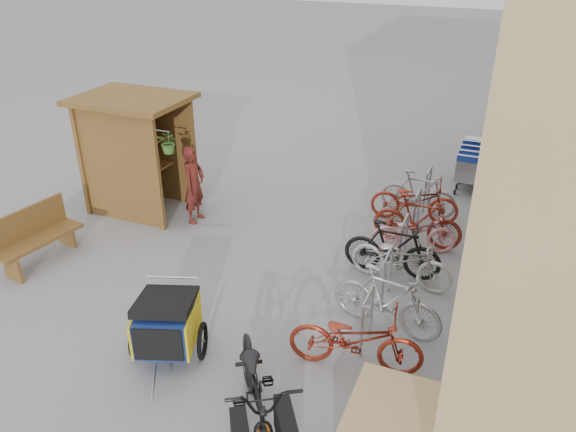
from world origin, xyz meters
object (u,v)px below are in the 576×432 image
at_px(bike_3, 393,249).
at_px(bike_6, 415,200).
at_px(bike_0, 356,339).
at_px(bike_4, 414,232).
at_px(child_trailer, 167,322).
at_px(shopping_carts, 472,159).
at_px(person_kiosk, 194,184).
at_px(pallet_stack, 392,419).
at_px(kiosk, 132,138).
at_px(bench, 34,236).
at_px(bike_1, 387,300).
at_px(cargo_bike, 258,396).
at_px(bike_5, 418,220).
at_px(bike_2, 401,259).
at_px(bike_7, 419,193).

distance_m(bike_3, bike_6, 2.13).
relative_size(bike_0, bike_4, 1.17).
bearing_deg(child_trailer, bike_0, -3.02).
height_order(shopping_carts, person_kiosk, person_kiosk).
distance_m(shopping_carts, bike_4, 3.73).
relative_size(pallet_stack, bike_4, 0.79).
distance_m(kiosk, bench, 2.71).
bearing_deg(pallet_stack, kiosk, 148.34).
relative_size(person_kiosk, bike_6, 0.91).
bearing_deg(shopping_carts, child_trailer, -112.16).
distance_m(shopping_carts, bike_1, 6.08).
xyz_separation_m(kiosk, cargo_bike, (4.85, -4.47, -0.97)).
xyz_separation_m(bike_1, bike_5, (-0.07, 2.68, -0.01)).
distance_m(pallet_stack, bench, 6.83).
relative_size(child_trailer, bike_5, 1.04).
height_order(bike_4, bike_5, bike_5).
bearing_deg(bike_5, shopping_carts, -8.63).
bearing_deg(bike_2, bike_3, 50.82).
xyz_separation_m(bench, cargo_bike, (5.25, -2.00, 0.07)).
relative_size(person_kiosk, bike_0, 0.88).
height_order(bike_3, bike_4, bike_3).
bearing_deg(person_kiosk, child_trailer, -155.93).
distance_m(pallet_stack, shopping_carts, 7.93).
distance_m(cargo_bike, person_kiosk, 5.63).
xyz_separation_m(pallet_stack, bike_6, (-0.83, 5.48, 0.24)).
distance_m(child_trailer, cargo_bike, 1.89).
relative_size(kiosk, child_trailer, 1.46).
height_order(pallet_stack, bike_2, bike_2).
xyz_separation_m(shopping_carts, child_trailer, (-3.15, -7.74, -0.03)).
relative_size(bike_2, bike_4, 1.13).
bearing_deg(bike_2, bike_5, 6.79).
bearing_deg(shopping_carts, person_kiosk, -140.09).
relative_size(child_trailer, bike_4, 1.12).
relative_size(bike_1, bike_6, 0.97).
relative_size(bike_3, bike_5, 1.00).
height_order(cargo_bike, bike_1, cargo_bike).
distance_m(bike_0, bike_3, 2.45).
distance_m(kiosk, bike_3, 5.61).
relative_size(shopping_carts, bike_6, 1.08).
height_order(kiosk, child_trailer, kiosk).
height_order(pallet_stack, cargo_bike, cargo_bike).
bearing_deg(kiosk, bike_2, -7.22).
height_order(bench, bike_4, bench).
bearing_deg(child_trailer, bike_7, 47.86).
distance_m(shopping_carts, child_trailer, 8.36).
distance_m(bike_4, bike_5, 0.32).
bearing_deg(child_trailer, bench, 141.39).
bearing_deg(kiosk, bike_1, -19.19).
height_order(bike_2, bike_3, bike_3).
bearing_deg(bike_7, shopping_carts, -18.84).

